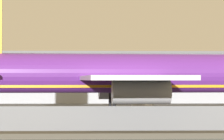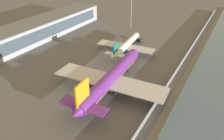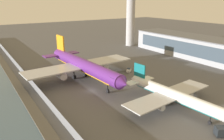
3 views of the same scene
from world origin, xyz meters
The scene contains 7 objects.
ground_plane centered at (0.00, 0.00, 0.00)m, with size 500.00×500.00×0.00m, color #565659.
shoreline_seawall centered at (0.00, -20.50, 0.25)m, with size 320.00×3.00×0.50m.
perimeter_fence centered at (0.00, -16.00, 1.33)m, with size 280.00×0.10×2.67m.
cargo_jet_purple centered at (-12.62, 3.22, 5.84)m, with size 52.98×45.55×15.30m.
passenger_jet_white_teal centered at (23.76, 14.76, 3.90)m, with size 36.94×32.01×10.23m.
baggage_tug centered at (-9.60, 24.16, 0.81)m, with size 3.20×3.52×1.80m.
control_tower centered at (-56.65, 61.15, 23.64)m, with size 11.57×11.57×41.33m.
Camera 3 is at (63.24, -32.32, 30.58)m, focal length 35.00 mm.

